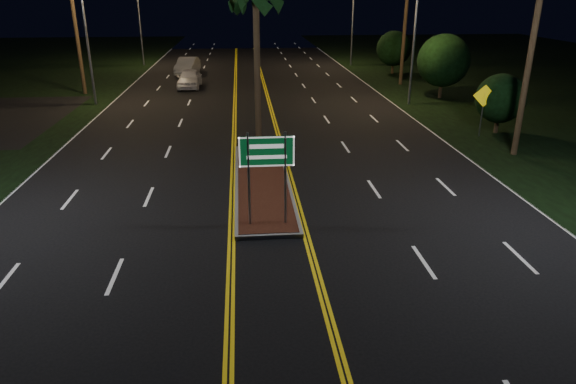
{
  "coord_description": "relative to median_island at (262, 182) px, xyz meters",
  "views": [
    {
      "loc": [
        -0.75,
        -13.02,
        7.57
      ],
      "look_at": [
        0.55,
        1.22,
        1.9
      ],
      "focal_mm": 32.0,
      "sensor_mm": 36.0,
      "label": 1
    }
  ],
  "objects": [
    {
      "name": "median_island",
      "position": [
        0.0,
        0.0,
        0.0
      ],
      "size": [
        2.25,
        10.25,
        0.17
      ],
      "color": "gray",
      "rests_on": "ground"
    },
    {
      "name": "streetlight_left_far",
      "position": [
        -10.61,
        37.0,
        5.57
      ],
      "size": [
        1.91,
        0.44,
        9.0
      ],
      "color": "gray",
      "rests_on": "ground"
    },
    {
      "name": "ground",
      "position": [
        0.0,
        -7.0,
        -0.08
      ],
      "size": [
        120.0,
        120.0,
        0.0
      ],
      "primitive_type": "plane",
      "color": "black",
      "rests_on": "ground"
    },
    {
      "name": "warning_sign",
      "position": [
        12.24,
        6.35,
        1.79
      ],
      "size": [
        1.16,
        0.34,
        2.84
      ],
      "rotation": [
        0.0,
        0.0,
        -0.26
      ],
      "color": "gray",
      "rests_on": "ground"
    },
    {
      "name": "shrub_near",
      "position": [
        13.5,
        7.0,
        1.86
      ],
      "size": [
        2.7,
        2.7,
        3.3
      ],
      "color": "#382819",
      "rests_on": "ground"
    },
    {
      "name": "streetlight_right_mid",
      "position": [
        10.61,
        15.0,
        5.57
      ],
      "size": [
        1.91,
        0.44,
        9.0
      ],
      "color": "gray",
      "rests_on": "ground"
    },
    {
      "name": "streetlight_right_far",
      "position": [
        10.61,
        35.0,
        5.57
      ],
      "size": [
        1.91,
        0.44,
        9.0
      ],
      "color": "gray",
      "rests_on": "ground"
    },
    {
      "name": "shrub_mid",
      "position": [
        14.0,
        17.0,
        2.64
      ],
      "size": [
        3.78,
        3.78,
        4.62
      ],
      "color": "#382819",
      "rests_on": "ground"
    },
    {
      "name": "car_near",
      "position": [
        -4.95,
        23.08,
        0.79
      ],
      "size": [
        2.34,
        5.26,
        1.74
      ],
      "primitive_type": "imported",
      "rotation": [
        0.0,
        0.0,
        -0.02
      ],
      "color": "silver",
      "rests_on": "ground"
    },
    {
      "name": "shrub_far",
      "position": [
        13.8,
        29.0,
        2.25
      ],
      "size": [
        3.24,
        3.24,
        3.96
      ],
      "color": "#382819",
      "rests_on": "ground"
    },
    {
      "name": "streetlight_left_mid",
      "position": [
        -10.61,
        17.0,
        5.57
      ],
      "size": [
        1.91,
        0.44,
        9.0
      ],
      "color": "gray",
      "rests_on": "ground"
    },
    {
      "name": "highway_sign",
      "position": [
        0.0,
        -4.2,
        2.32
      ],
      "size": [
        1.8,
        0.08,
        3.2
      ],
      "color": "gray",
      "rests_on": "ground"
    },
    {
      "name": "car_far",
      "position": [
        -5.75,
        30.38,
        0.82
      ],
      "size": [
        2.94,
        5.66,
        1.81
      ],
      "primitive_type": "imported",
      "rotation": [
        0.0,
        0.0,
        -0.12
      ],
      "color": "#B8BCC3",
      "rests_on": "ground"
    }
  ]
}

